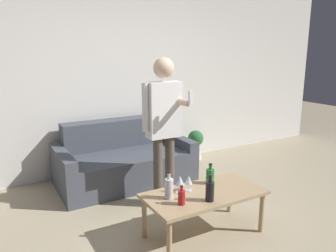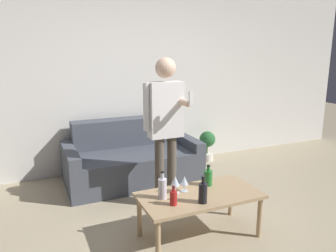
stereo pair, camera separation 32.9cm
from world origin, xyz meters
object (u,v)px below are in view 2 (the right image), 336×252
at_px(couch, 131,159).
at_px(coffee_table, 200,198).
at_px(bottle_orange, 203,192).
at_px(person_standing_front, 165,120).

xyz_separation_m(couch, coffee_table, (0.16, -1.60, 0.10)).
bearing_deg(bottle_orange, coffee_table, 69.10).
relative_size(couch, bottle_orange, 7.12).
height_order(couch, coffee_table, couch).
xyz_separation_m(coffee_table, bottle_orange, (-0.06, -0.16, 0.14)).
bearing_deg(coffee_table, couch, 95.64).
bearing_deg(couch, bottle_orange, -86.87).
relative_size(coffee_table, bottle_orange, 4.62).
bearing_deg(bottle_orange, couch, 93.13).
bearing_deg(person_standing_front, bottle_orange, -92.04).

